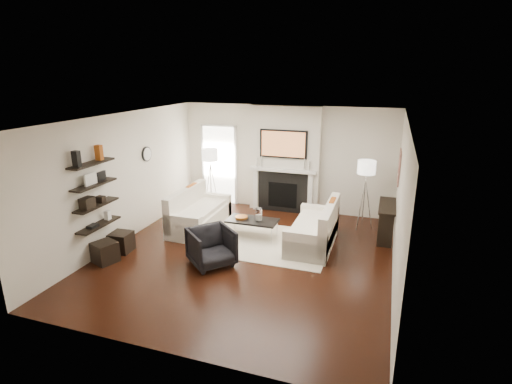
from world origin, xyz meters
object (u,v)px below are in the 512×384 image
(coffee_table, at_px, (252,220))
(armchair, at_px, (211,245))
(lamp_right_shade, at_px, (367,167))
(loveseat_left_base, at_px, (200,220))
(lamp_left_shade, at_px, (210,155))
(loveseat_right_base, at_px, (312,235))
(ottoman_near, at_px, (121,242))

(coffee_table, distance_m, armchair, 1.47)
(lamp_right_shade, bearing_deg, armchair, -132.28)
(loveseat_left_base, distance_m, lamp_left_shade, 1.88)
(coffee_table, bearing_deg, lamp_right_shade, 31.39)
(loveseat_right_base, xyz_separation_m, ottoman_near, (-3.60, -1.54, -0.01))
(coffee_table, relative_size, ottoman_near, 2.75)
(armchair, bearing_deg, ottoman_near, 133.43)
(loveseat_left_base, distance_m, ottoman_near, 1.88)
(lamp_left_shade, xyz_separation_m, ottoman_near, (-0.62, -2.99, -1.25))
(loveseat_right_base, bearing_deg, lamp_left_shade, 154.11)
(coffee_table, xyz_separation_m, ottoman_near, (-2.29, -1.49, -0.20))
(loveseat_left_base, xyz_separation_m, lamp_left_shade, (-0.34, 1.37, 1.24))
(armchair, height_order, ottoman_near, armchair)
(armchair, relative_size, lamp_left_shade, 1.95)
(loveseat_right_base, distance_m, coffee_table, 1.33)
(loveseat_left_base, bearing_deg, coffee_table, -5.58)
(lamp_left_shade, bearing_deg, lamp_right_shade, -1.97)
(loveseat_right_base, bearing_deg, armchair, -137.67)
(loveseat_right_base, relative_size, ottoman_near, 4.50)
(ottoman_near, bearing_deg, lamp_right_shade, 32.29)
(loveseat_right_base, xyz_separation_m, lamp_right_shade, (0.92, 1.31, 1.24))
(loveseat_left_base, relative_size, ottoman_near, 4.50)
(loveseat_left_base, height_order, loveseat_right_base, same)
(coffee_table, relative_size, lamp_left_shade, 2.75)
(armchair, xyz_separation_m, lamp_left_shade, (-1.36, 2.93, 1.06))
(lamp_left_shade, relative_size, ottoman_near, 1.00)
(armchair, relative_size, ottoman_near, 1.95)
(coffee_table, height_order, ottoman_near, coffee_table)
(armchair, relative_size, lamp_right_shade, 1.95)
(loveseat_left_base, xyz_separation_m, loveseat_right_base, (2.65, -0.08, 0.00))
(lamp_right_shade, bearing_deg, coffee_table, -148.61)
(loveseat_left_base, relative_size, armchair, 2.30)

